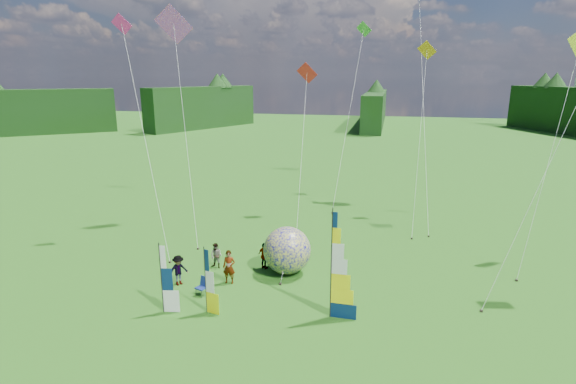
% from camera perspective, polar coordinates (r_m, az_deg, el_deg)
% --- Properties ---
extents(ground, '(220.00, 220.00, 0.00)m').
position_cam_1_polar(ground, '(19.95, 0.26, -18.60)').
color(ground, '#2C650F').
rests_on(ground, ground).
extents(treeline_ring, '(210.00, 210.00, 8.00)m').
position_cam_1_polar(treeline_ring, '(18.07, 0.27, -7.94)').
color(treeline_ring, '#173516').
rests_on(treeline_ring, ground).
extents(feather_banner_main, '(1.38, 0.13, 5.13)m').
position_cam_1_polar(feather_banner_main, '(20.67, 5.51, -9.33)').
color(feather_banner_main, '#0A224F').
rests_on(feather_banner_main, ground).
extents(side_banner_left, '(0.90, 0.31, 3.21)m').
position_cam_1_polar(side_banner_left, '(21.72, -10.43, -11.06)').
color(side_banner_left, '#FFF10A').
rests_on(side_banner_left, ground).
extents(side_banner_far, '(1.00, 0.27, 3.36)m').
position_cam_1_polar(side_banner_far, '(22.16, -15.78, -10.63)').
color(side_banner_far, white).
rests_on(side_banner_far, ground).
extents(bol_inflatable, '(3.44, 3.44, 2.69)m').
position_cam_1_polar(bol_inflatable, '(25.53, -0.12, -7.42)').
color(bol_inflatable, '#040080').
rests_on(bol_inflatable, ground).
extents(spectator_a, '(0.72, 0.51, 1.86)m').
position_cam_1_polar(spectator_a, '(24.67, -7.49, -9.42)').
color(spectator_a, '#66594C').
rests_on(spectator_a, ground).
extents(spectator_b, '(0.78, 0.48, 1.49)m').
position_cam_1_polar(spectator_b, '(26.69, -9.10, -7.99)').
color(spectator_b, '#66594C').
rests_on(spectator_b, ground).
extents(spectator_c, '(0.96, 1.10, 1.67)m').
position_cam_1_polar(spectator_c, '(25.01, -13.73, -9.63)').
color(spectator_c, '#66594C').
rests_on(spectator_c, ground).
extents(spectator_d, '(1.00, 0.79, 1.59)m').
position_cam_1_polar(spectator_d, '(26.25, -3.01, -8.10)').
color(spectator_d, '#66594C').
rests_on(spectator_d, ground).
extents(camp_chair, '(0.70, 0.70, 0.95)m').
position_cam_1_polar(camp_chair, '(23.81, -10.94, -11.71)').
color(camp_chair, navy).
rests_on(camp_chair, ground).
extents(kite_whale, '(6.49, 15.02, 19.18)m').
position_cam_1_polar(kite_whale, '(36.76, 16.90, 11.94)').
color(kite_whale, black).
rests_on(kite_whale, ground).
extents(kite_rainbow_delta, '(11.75, 13.23, 16.73)m').
position_cam_1_polar(kite_rainbow_delta, '(31.64, -13.05, 9.62)').
color(kite_rainbow_delta, '#E55035').
rests_on(kite_rainbow_delta, ground).
extents(kite_parafoil, '(8.69, 7.76, 15.63)m').
position_cam_1_polar(kite_parafoil, '(24.50, 30.67, 5.28)').
color(kite_parafoil, '#BB2339').
rests_on(kite_parafoil, ground).
extents(small_kite_red, '(3.43, 9.79, 12.45)m').
position_cam_1_polar(small_kite_red, '(32.83, 1.80, 6.39)').
color(small_kite_red, red).
rests_on(small_kite_red, ground).
extents(small_kite_orange, '(3.04, 9.77, 13.97)m').
position_cam_1_polar(small_kite_orange, '(34.15, 16.45, 7.42)').
color(small_kite_orange, orange).
rests_on(small_kite_orange, ground).
extents(small_kite_yellow, '(8.77, 10.04, 14.23)m').
position_cam_1_polar(small_kite_yellow, '(29.10, 30.47, 5.09)').
color(small_kite_yellow, '#EBF72B').
rests_on(small_kite_yellow, ground).
extents(small_kite_pink, '(8.12, 8.06, 15.22)m').
position_cam_1_polar(small_kite_pink, '(29.40, -17.79, 7.46)').
color(small_kite_pink, '#CD267D').
rests_on(small_kite_pink, ground).
extents(small_kite_green, '(5.66, 12.27, 16.21)m').
position_cam_1_polar(small_kite_green, '(39.82, 7.78, 10.44)').
color(small_kite_green, '#55C544').
rests_on(small_kite_green, ground).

